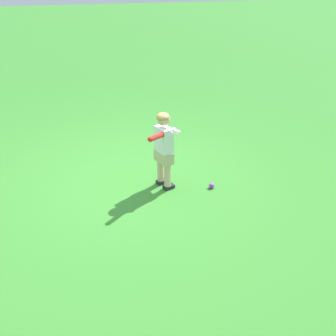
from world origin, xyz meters
TOP-DOWN VIEW (x-y plane):
  - ground_plane at (0.00, 0.00)m, footprint 40.00×40.00m
  - child_batter at (-0.47, 0.19)m, footprint 0.49×0.50m
  - play_ball_far_right at (-1.10, 0.36)m, footprint 0.07×0.07m
  - play_ball_by_bucket at (-0.78, -1.68)m, footprint 0.10×0.10m

SIDE VIEW (x-z plane):
  - ground_plane at x=0.00m, z-range 0.00..0.00m
  - play_ball_far_right at x=-1.10m, z-range 0.00..0.07m
  - play_ball_by_bucket at x=-0.78m, z-range 0.00..0.10m
  - child_batter at x=-0.47m, z-range 0.11..1.19m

